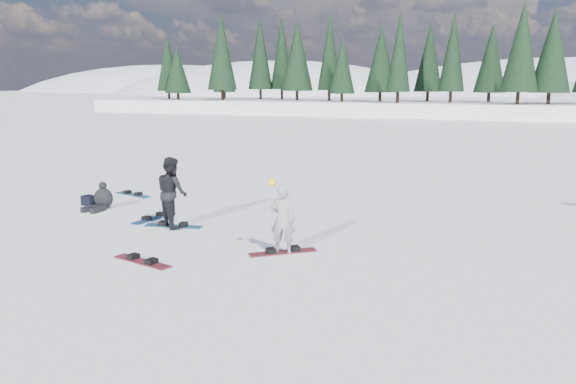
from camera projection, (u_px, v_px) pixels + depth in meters
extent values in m
plane|color=white|center=(253.00, 241.00, 13.21)|extent=(420.00, 420.00, 0.00)
cube|color=white|center=(457.00, 125.00, 63.68)|extent=(90.00, 14.00, 5.00)
ellipsoid|color=white|center=(276.00, 133.00, 196.24)|extent=(143.00, 110.00, 49.50)
ellipsoid|color=white|center=(553.00, 137.00, 191.71)|extent=(182.00, 140.00, 53.20)
ellipsoid|color=white|center=(169.00, 123.00, 257.94)|extent=(169.00, 130.00, 52.00)
cone|color=black|center=(169.00, 71.00, 76.06)|extent=(3.20, 3.20, 7.50)
cone|color=black|center=(189.00, 71.00, 74.93)|extent=(3.20, 3.20, 7.50)
cone|color=black|center=(210.00, 70.00, 73.80)|extent=(3.20, 3.20, 7.50)
cone|color=black|center=(231.00, 70.00, 72.67)|extent=(3.20, 3.20, 7.50)
cone|color=black|center=(254.00, 70.00, 71.54)|extent=(3.20, 3.20, 7.50)
cone|color=black|center=(276.00, 70.00, 70.40)|extent=(3.20, 3.20, 7.50)
cone|color=black|center=(300.00, 70.00, 69.27)|extent=(3.20, 3.20, 7.50)
cone|color=black|center=(325.00, 69.00, 68.14)|extent=(3.20, 3.20, 7.50)
cone|color=black|center=(350.00, 69.00, 67.01)|extent=(3.20, 3.20, 7.50)
cone|color=black|center=(376.00, 69.00, 65.88)|extent=(3.20, 3.20, 7.50)
cone|color=black|center=(403.00, 69.00, 64.75)|extent=(3.20, 3.20, 7.50)
cone|color=black|center=(431.00, 69.00, 63.62)|extent=(3.20, 3.20, 7.50)
cone|color=black|center=(460.00, 68.00, 62.49)|extent=(3.20, 3.20, 7.50)
cone|color=black|center=(490.00, 68.00, 61.36)|extent=(3.20, 3.20, 7.50)
cone|color=black|center=(521.00, 68.00, 60.23)|extent=(3.20, 3.20, 7.50)
cone|color=black|center=(554.00, 67.00, 59.10)|extent=(3.20, 3.20, 7.50)
imported|color=#A9A8AD|center=(283.00, 219.00, 12.10)|extent=(0.61, 0.46, 1.52)
sphere|color=#FFF50D|center=(272.00, 183.00, 11.91)|extent=(0.18, 0.18, 0.18)
imported|color=black|center=(172.00, 192.00, 14.31)|extent=(1.12, 1.06, 1.82)
ellipsoid|color=black|center=(103.00, 198.00, 16.51)|extent=(0.65, 0.59, 0.61)
sphere|color=black|center=(103.00, 186.00, 16.43)|extent=(0.23, 0.23, 0.23)
cube|color=black|center=(98.00, 210.00, 16.11)|extent=(0.17, 0.53, 0.15)
cube|color=black|center=(90.00, 209.00, 16.21)|extent=(0.31, 0.55, 0.15)
cube|color=black|center=(89.00, 201.00, 16.97)|extent=(0.51, 0.40, 0.30)
cube|color=maroon|center=(283.00, 252.00, 12.25)|extent=(1.34, 1.16, 0.03)
cube|color=#175D83|center=(173.00, 226.00, 14.48)|extent=(1.53, 0.54, 0.03)
cube|color=maroon|center=(142.00, 262.00, 11.60)|extent=(1.52, 0.63, 0.03)
cube|color=#1C6B9C|center=(133.00, 195.00, 18.53)|extent=(1.52, 0.66, 0.03)
cube|color=#184C87|center=(154.00, 218.00, 15.32)|extent=(0.50, 1.52, 0.03)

